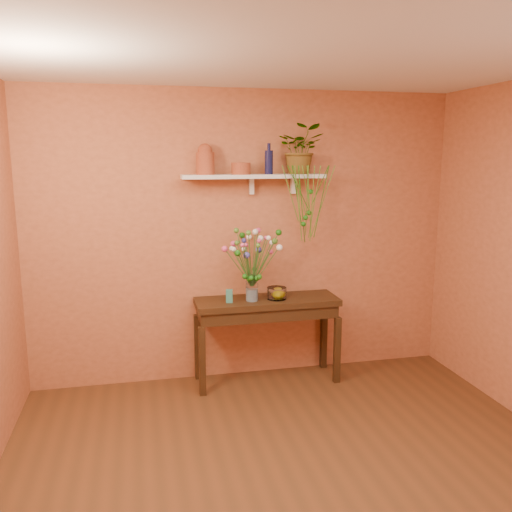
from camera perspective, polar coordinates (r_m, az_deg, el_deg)
The scene contains 13 objects.
room at distance 3.11m, azimuth 6.27°, elevation -3.38°, with size 4.04×4.04×2.70m.
sideboard at distance 4.96m, azimuth 1.17°, elevation -5.89°, with size 1.32×0.42×0.80m.
wall_shelf at distance 4.84m, azimuth -0.14°, elevation 8.49°, with size 1.30×0.24×0.19m.
terracotta_jug at distance 4.77m, azimuth -5.47°, elevation 10.23°, with size 0.20×0.20×0.27m.
terracotta_pot at distance 4.79m, azimuth -1.62°, elevation 9.36°, with size 0.17×0.17×0.10m, color #A24C2C.
blue_bottle at distance 4.85m, azimuth 1.39°, elevation 10.08°, with size 0.09×0.09×0.27m.
spider_plant at distance 4.96m, azimuth 4.85°, elevation 11.35°, with size 0.40×0.35×0.45m, color #1B6212.
plant_fronds at distance 4.83m, azimuth 5.50°, elevation 5.59°, with size 0.50×0.34×0.71m.
glass_vase at distance 4.84m, azimuth -0.43°, elevation -3.66°, with size 0.11×0.11×0.24m.
bouquet at distance 4.74m, azimuth -0.36°, elevation 0.62°, with size 0.54×0.53×0.54m.
glass_bowl at distance 4.91m, azimuth 2.24°, elevation -4.05°, with size 0.18×0.18×0.11m.
lemon at distance 4.93m, azimuth 2.36°, elevation -4.07°, with size 0.08×0.08×0.08m, color yellow.
carton at distance 4.79m, azimuth -2.88°, elevation -4.31°, with size 0.06×0.04×0.12m, color teal.
Camera 1 is at (-0.99, -2.85, 2.10)m, focal length 37.31 mm.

